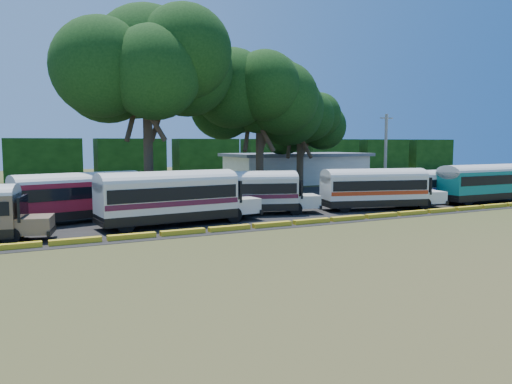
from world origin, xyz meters
name	(u,v)px	position (x,y,z in m)	size (l,w,h in m)	color
ground	(300,227)	(0.00, 0.00, 0.00)	(160.00, 160.00, 0.00)	#324818
asphalt_strip	(237,205)	(1.00, 12.00, 0.01)	(64.00, 24.00, 0.02)	black
curb	(292,223)	(0.00, 1.00, 0.15)	(53.70, 0.45, 0.30)	yellow
terminal_building	(297,168)	(18.00, 30.00, 2.03)	(19.00, 9.00, 4.00)	silver
treeline_backdrop	(130,159)	(0.00, 48.00, 3.00)	(130.00, 4.00, 6.00)	black
bus_red	(81,194)	(-12.14, 8.72, 1.95)	(10.62, 4.79, 3.39)	black
bus_cream_west	(171,195)	(-7.14, 4.35, 2.03)	(11.13, 3.61, 3.60)	black
bus_cream_east	(245,190)	(-0.73, 6.74, 1.86)	(10.31, 5.15, 3.30)	black
bus_white_red	(376,187)	(9.90, 4.44, 1.89)	(10.47, 4.88, 3.34)	black
bus_white_blue	(421,185)	(16.28, 5.99, 1.67)	(9.13, 2.88, 2.95)	black
bus_teal	(484,181)	(21.58, 3.76, 1.99)	(10.57, 2.70, 3.47)	black
tree_west	(146,62)	(-5.61, 15.85, 12.25)	(12.88, 12.88, 17.01)	#3D2B1E
tree_center	(260,97)	(6.81, 18.98, 10.08)	(10.36, 10.36, 13.92)	#3D2B1E
tree_east	(300,119)	(14.25, 23.12, 8.19)	(8.29, 8.29, 11.29)	#3D2B1E
utility_pole	(386,154)	(17.77, 12.42, 4.25)	(1.60, 0.30, 8.27)	gray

